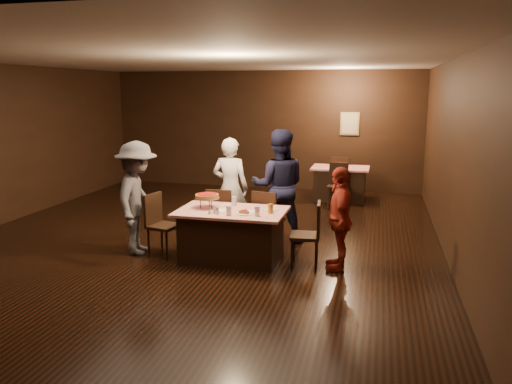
% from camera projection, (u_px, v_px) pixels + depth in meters
% --- Properties ---
extents(room, '(10.00, 10.04, 3.02)m').
position_uv_depth(room, '(193.00, 114.00, 7.98)').
color(room, black).
rests_on(room, ground).
extents(main_table, '(1.60, 1.00, 0.77)m').
position_uv_depth(main_table, '(232.00, 235.00, 7.46)').
color(main_table, '#B9190C').
rests_on(main_table, ground).
extents(back_table, '(1.30, 0.90, 0.77)m').
position_uv_depth(back_table, '(340.00, 184.00, 11.56)').
color(back_table, red).
rests_on(back_table, ground).
extents(chair_far_left, '(0.45, 0.45, 0.95)m').
position_uv_depth(chair_far_left, '(222.00, 216.00, 8.25)').
color(chair_far_left, black).
rests_on(chair_far_left, ground).
extents(chair_far_right, '(0.50, 0.50, 0.95)m').
position_uv_depth(chair_far_right, '(269.00, 219.00, 8.06)').
color(chair_far_right, black).
rests_on(chair_far_right, ground).
extents(chair_end_left, '(0.50, 0.50, 0.95)m').
position_uv_depth(chair_end_left, '(164.00, 225.00, 7.70)').
color(chair_end_left, black).
rests_on(chair_end_left, ground).
extents(chair_end_right, '(0.46, 0.46, 0.95)m').
position_uv_depth(chair_end_right, '(305.00, 234.00, 7.18)').
color(chair_end_right, black).
rests_on(chair_end_right, ground).
extents(chair_back_near, '(0.43, 0.43, 0.95)m').
position_uv_depth(chair_back_near, '(337.00, 185.00, 10.88)').
color(chair_back_near, black).
rests_on(chair_back_near, ground).
extents(chair_back_far, '(0.50, 0.50, 0.95)m').
position_uv_depth(chair_back_far, '(342.00, 176.00, 12.11)').
color(chair_back_far, black).
rests_on(chair_back_far, ground).
extents(diner_white_jacket, '(0.66, 0.46, 1.73)m').
position_uv_depth(diner_white_jacket, '(230.00, 188.00, 8.56)').
color(diner_white_jacket, white).
rests_on(diner_white_jacket, ground).
extents(diner_navy_hoodie, '(1.03, 0.87, 1.89)m').
position_uv_depth(diner_navy_hoodie, '(279.00, 186.00, 8.31)').
color(diner_navy_hoodie, '#161833').
rests_on(diner_navy_hoodie, ground).
extents(diner_grey_knit, '(0.84, 1.23, 1.76)m').
position_uv_depth(diner_grey_knit, '(138.00, 198.00, 7.69)').
color(diner_grey_knit, '#515156').
rests_on(diner_grey_knit, ground).
extents(diner_red_shirt, '(0.47, 0.91, 1.48)m').
position_uv_depth(diner_red_shirt, '(340.00, 219.00, 7.01)').
color(diner_red_shirt, '#AF3021').
rests_on(diner_red_shirt, ground).
extents(pizza_stand, '(0.38, 0.38, 0.22)m').
position_uv_depth(pizza_stand, '(207.00, 196.00, 7.49)').
color(pizza_stand, black).
rests_on(pizza_stand, main_table).
extents(plate_with_slice, '(0.25, 0.25, 0.06)m').
position_uv_depth(plate_with_slice, '(245.00, 212.00, 7.15)').
color(plate_with_slice, white).
rests_on(plate_with_slice, main_table).
extents(plate_empty, '(0.25, 0.25, 0.01)m').
position_uv_depth(plate_empty, '(270.00, 209.00, 7.39)').
color(plate_empty, white).
rests_on(plate_empty, main_table).
extents(glass_front_left, '(0.08, 0.08, 0.14)m').
position_uv_depth(glass_front_left, '(229.00, 210.00, 7.07)').
color(glass_front_left, silver).
rests_on(glass_front_left, main_table).
extents(glass_front_right, '(0.08, 0.08, 0.14)m').
position_uv_depth(glass_front_right, '(257.00, 211.00, 7.02)').
color(glass_front_right, silver).
rests_on(glass_front_right, main_table).
extents(glass_amber, '(0.08, 0.08, 0.14)m').
position_uv_depth(glass_amber, '(270.00, 209.00, 7.18)').
color(glass_amber, '#BF7F26').
rests_on(glass_amber, main_table).
extents(glass_back, '(0.08, 0.08, 0.14)m').
position_uv_depth(glass_back, '(234.00, 201.00, 7.66)').
color(glass_back, silver).
rests_on(glass_back, main_table).
extents(condiments, '(0.17, 0.10, 0.09)m').
position_uv_depth(condiments, '(214.00, 211.00, 7.14)').
color(condiments, silver).
rests_on(condiments, main_table).
extents(napkin_center, '(0.19, 0.19, 0.01)m').
position_uv_depth(napkin_center, '(251.00, 211.00, 7.31)').
color(napkin_center, white).
rests_on(napkin_center, main_table).
extents(napkin_left, '(0.21, 0.21, 0.01)m').
position_uv_depth(napkin_left, '(221.00, 210.00, 7.37)').
color(napkin_left, white).
rests_on(napkin_left, main_table).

